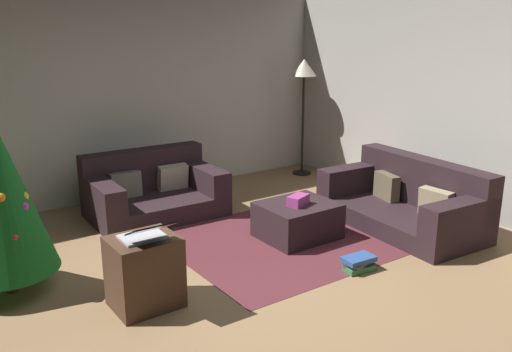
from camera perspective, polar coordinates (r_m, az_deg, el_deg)
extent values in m
plane|color=#93704C|center=(4.79, -0.20, -11.54)|extent=(6.40, 6.40, 0.00)
cube|color=beige|center=(7.12, -14.98, 7.98)|extent=(6.40, 0.12, 2.60)
cube|color=beige|center=(6.64, 22.78, 6.77)|extent=(0.12, 6.40, 2.60)
cube|color=#2D1E23|center=(6.52, -10.39, -3.12)|extent=(1.53, 1.03, 0.23)
cube|color=#2D1E23|center=(6.74, -11.77, 0.69)|extent=(1.51, 0.29, 0.50)
cube|color=#2D1E23|center=(6.70, -5.54, -0.10)|extent=(0.27, 0.98, 0.28)
cube|color=#2D1E23|center=(6.24, -15.84, -1.82)|extent=(0.27, 0.98, 0.28)
cube|color=#BCB299|center=(6.70, -8.71, -0.13)|extent=(0.37, 0.18, 0.31)
cube|color=#716B5B|center=(6.49, -13.52, -0.92)|extent=(0.36, 0.13, 0.30)
cube|color=#2D1E23|center=(6.28, 14.76, -4.28)|extent=(1.05, 1.89, 0.20)
cube|color=#2D1E23|center=(6.41, 17.14, -0.58)|extent=(0.37, 1.84, 0.53)
cube|color=#2D1E23|center=(5.71, 20.60, -4.01)|extent=(0.94, 0.30, 0.32)
cube|color=#2D1E23|center=(6.74, 10.13, -0.28)|extent=(0.94, 0.30, 0.32)
cube|color=tan|center=(6.07, 18.32, -2.74)|extent=(0.16, 0.37, 0.31)
cube|color=brown|center=(6.54, 13.53, -1.06)|extent=(0.20, 0.38, 0.30)
cube|color=#2D1E23|center=(5.77, 4.37, -4.65)|extent=(0.77, 0.65, 0.38)
cube|color=#B23F8C|center=(5.64, 4.43, -2.55)|extent=(0.27, 0.21, 0.11)
cube|color=black|center=(5.83, 4.96, -2.40)|extent=(0.12, 0.16, 0.02)
cylinder|color=brown|center=(5.11, -24.31, -9.94)|extent=(0.10, 0.10, 0.20)
sphere|color=yellow|center=(4.79, -23.22, -1.99)|extent=(0.09, 0.09, 0.09)
sphere|color=orange|center=(4.65, -25.20, -2.07)|extent=(0.07, 0.07, 0.07)
sphere|color=#CC33BF|center=(4.74, -23.16, -2.98)|extent=(0.08, 0.08, 0.08)
sphere|color=red|center=(4.70, -24.01, -5.92)|extent=(0.08, 0.08, 0.08)
sphere|color=green|center=(5.23, -23.49, -5.02)|extent=(0.05, 0.05, 0.05)
sphere|color=orange|center=(5.15, -23.40, -3.88)|extent=(0.06, 0.06, 0.06)
cube|color=#4C3323|center=(4.47, -11.61, -9.83)|extent=(0.52, 0.44, 0.58)
cube|color=silver|center=(4.35, -11.82, -6.26)|extent=(0.34, 0.26, 0.02)
cube|color=black|center=(4.14, -10.92, -5.44)|extent=(0.34, 0.24, 0.12)
cube|color=#387A47|center=(5.14, 10.77, -9.47)|extent=(0.30, 0.19, 0.06)
cube|color=#4C423D|center=(5.14, 10.64, -8.95)|extent=(0.28, 0.21, 0.03)
cube|color=#2D5193|center=(5.12, 10.71, -8.54)|extent=(0.31, 0.20, 0.05)
cylinder|color=black|center=(8.26, 4.81, 0.34)|extent=(0.28, 0.28, 0.02)
cylinder|color=black|center=(8.10, 4.93, 5.25)|extent=(0.04, 0.04, 1.46)
cone|color=beige|center=(7.99, 5.07, 11.26)|extent=(0.36, 0.36, 0.24)
cube|color=#5B262D|center=(5.84, 4.34, -6.35)|extent=(2.60, 2.00, 0.01)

